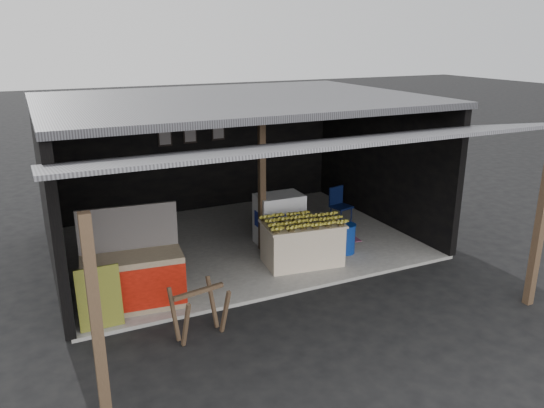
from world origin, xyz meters
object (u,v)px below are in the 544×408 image
neighbor_stall (133,278)px  plastic_chair (339,203)px  banana_table (302,243)px  white_crate (279,219)px  sawhorse (199,307)px  water_barrel (345,239)px

neighbor_stall → plastic_chair: size_ratio=1.86×
banana_table → plastic_chair: size_ratio=1.81×
banana_table → neighbor_stall: 3.19m
white_crate → plastic_chair: 1.79m
banana_table → plastic_chair: plastic_chair is taller
banana_table → plastic_chair: bearing=48.5°
sawhorse → plastic_chair: plastic_chair is taller
sawhorse → plastic_chair: 5.30m
white_crate → water_barrel: bearing=-45.9°
banana_table → water_barrel: banana_table is taller
water_barrel → plastic_chair: bearing=62.5°
sawhorse → white_crate: bearing=35.8°
banana_table → white_crate: bearing=94.1°
banana_table → water_barrel: size_ratio=2.77×
white_crate → sawhorse: white_crate is taller
white_crate → sawhorse: 3.69m
white_crate → neighbor_stall: size_ratio=0.65×
banana_table → water_barrel: (1.00, 0.08, -0.12)m
banana_table → white_crate: size_ratio=1.50×
banana_table → water_barrel: 1.01m
neighbor_stall → banana_table: bearing=12.1°
sawhorse → water_barrel: size_ratio=1.39×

